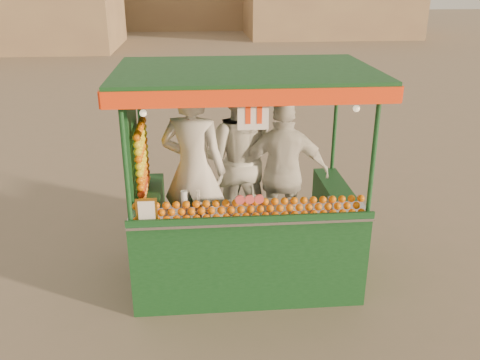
{
  "coord_description": "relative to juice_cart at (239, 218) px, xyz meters",
  "views": [
    {
      "loc": [
        -0.4,
        -5.21,
        3.23
      ],
      "look_at": [
        0.03,
        -0.15,
        1.16
      ],
      "focal_mm": 38.08,
      "sensor_mm": 36.0,
      "label": 1
    }
  ],
  "objects": [
    {
      "name": "juice_cart",
      "position": [
        0.0,
        0.0,
        0.0
      ],
      "size": [
        2.6,
        1.68,
        2.36
      ],
      "color": "#0F3917",
      "rests_on": "ground"
    },
    {
      "name": "vendor_right",
      "position": [
        0.52,
        0.3,
        0.38
      ],
      "size": [
        1.05,
        0.49,
        1.74
      ],
      "rotation": [
        0.0,
        0.0,
        3.07
      ],
      "color": "silver",
      "rests_on": "ground"
    },
    {
      "name": "ground",
      "position": [
        -0.01,
        0.28,
        -0.77
      ],
      "size": [
        90.0,
        90.0,
        0.0
      ],
      "primitive_type": "plane",
      "color": "#706450",
      "rests_on": "ground"
    },
    {
      "name": "vendor_middle",
      "position": [
        0.03,
        0.58,
        0.49
      ],
      "size": [
        1.08,
        0.91,
        1.96
      ],
      "rotation": [
        0.0,
        0.0,
        2.95
      ],
      "color": "silver",
      "rests_on": "ground"
    },
    {
      "name": "vendor_left",
      "position": [
        -0.48,
        0.22,
        0.49
      ],
      "size": [
        0.83,
        0.67,
        1.96
      ],
      "rotation": [
        0.0,
        0.0,
        2.82
      ],
      "color": "silver",
      "rests_on": "ground"
    }
  ]
}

